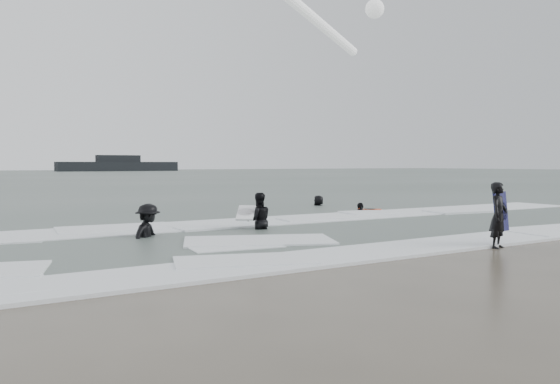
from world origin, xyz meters
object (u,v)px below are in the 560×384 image
surfer_right_near (361,213)px  surfer_right_far (319,207)px  surfer_wading (259,231)px  surfer_breaker (148,239)px  vessel_horizon (118,165)px  surfer_centre (498,248)px

surfer_right_near → surfer_right_far: 3.63m
surfer_wading → surfer_right_far: bearing=-123.4°
surfer_breaker → surfer_right_far: (10.10, 6.74, 0.00)m
surfer_breaker → surfer_right_far: size_ratio=1.07×
vessel_horizon → surfer_centre: bearing=-100.3°
surfer_right_near → vessel_horizon: vessel_horizon is taller
surfer_centre → vessel_horizon: 136.25m
surfer_right_far → vessel_horizon: 123.42m
surfer_centre → surfer_wading: bearing=98.9°
surfer_centre → surfer_right_near: size_ratio=1.00×
surfer_centre → vessel_horizon: (24.26, 134.06, 1.52)m
surfer_centre → surfer_breaker: surfer_breaker is taller
surfer_centre → surfer_right_far: 12.87m
surfer_centre → surfer_wading: 6.73m
surfer_centre → surfer_right_near: 9.30m
surfer_breaker → vessel_horizon: vessel_horizon is taller
surfer_wading → surfer_breaker: size_ratio=0.94×
surfer_right_far → vessel_horizon: size_ratio=0.06×
surfer_right_near → surfer_breaker: bearing=-0.6°
surfer_centre → surfer_wading: size_ratio=0.94×
vessel_horizon → surfer_right_near: bearing=-99.7°
surfer_right_far → surfer_wading: bearing=1.0°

